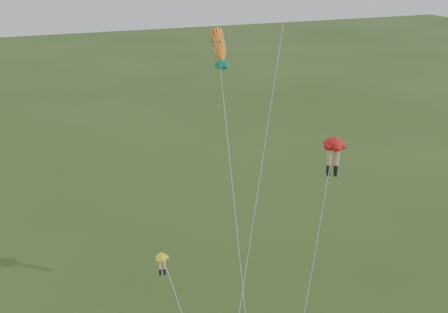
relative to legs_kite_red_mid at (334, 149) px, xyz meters
name	(u,v)px	position (x,y,z in m)	size (l,w,h in m)	color
legs_kite_red_mid	(334,149)	(0.00, 0.00, 0.00)	(5.72, 5.74, 13.86)	red
legs_kite_yellow	(165,269)	(-11.05, 0.03, -6.08)	(1.91, 8.69, 7.82)	yellow
fish_kite	(219,47)	(-5.04, 6.69, 5.58)	(3.08, 13.19, 20.10)	yellow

